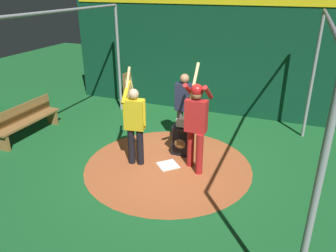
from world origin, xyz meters
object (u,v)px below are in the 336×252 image
(umpire, at_px, (184,105))
(visitor, at_px, (135,122))
(catcher, at_px, (182,140))
(bat_rack, at_px, (130,88))
(bench, at_px, (27,120))
(home_plate, at_px, (168,165))
(batter, at_px, (196,119))

(umpire, relative_size, visitor, 0.84)
(catcher, relative_size, bat_rack, 0.88)
(bench, bearing_deg, bat_rack, 159.61)
(catcher, height_order, bat_rack, bat_rack)
(visitor, distance_m, bench, 3.33)
(home_plate, distance_m, batter, 1.30)
(batter, bearing_deg, umpire, -150.55)
(visitor, height_order, bench, visitor)
(visitor, xyz_separation_m, bench, (-0.24, -3.27, -0.55))
(bat_rack, distance_m, bench, 3.54)
(batter, height_order, catcher, batter)
(home_plate, relative_size, catcher, 0.45)
(visitor, bearing_deg, bench, -103.08)
(batter, bearing_deg, bench, -90.05)
(home_plate, distance_m, visitor, 1.22)
(umpire, height_order, bench, umpire)
(home_plate, height_order, bench, bench)
(batter, bearing_deg, home_plate, -81.30)
(batter, distance_m, bench, 4.61)
(batter, bearing_deg, bat_rack, -135.04)
(batter, height_order, visitor, batter)
(batter, relative_size, bat_rack, 2.11)
(catcher, bearing_deg, batter, 41.52)
(visitor, relative_size, bat_rack, 1.99)
(umpire, xyz_separation_m, bat_rack, (-2.14, -2.65, -0.49))
(batter, distance_m, bat_rack, 4.74)
(catcher, distance_m, bench, 4.10)
(umpire, height_order, visitor, visitor)
(bench, bearing_deg, umpire, 106.85)
(catcher, xyz_separation_m, visitor, (0.80, -0.78, 0.64))
(batter, height_order, bench, batter)
(batter, relative_size, umpire, 1.27)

